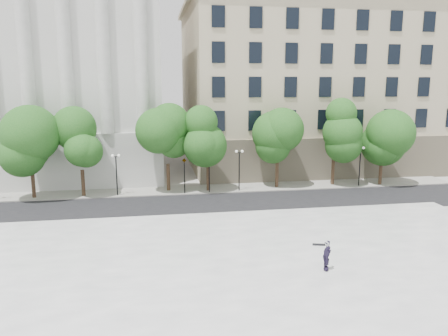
{
  "coord_description": "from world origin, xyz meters",
  "views": [
    {
      "loc": [
        -3.13,
        -20.81,
        11.06
      ],
      "look_at": [
        1.97,
        10.0,
        5.02
      ],
      "focal_mm": 35.0,
      "sensor_mm": 36.0,
      "label": 1
    }
  ],
  "objects_px": {
    "traffic_light_east": "(209,157)",
    "skateboard": "(319,245)",
    "person_lying": "(326,267)",
    "traffic_light_west": "(184,158)"
  },
  "relations": [
    {
      "from": "traffic_light_west",
      "to": "skateboard",
      "type": "xyz_separation_m",
      "value": [
        7.69,
        -16.88,
        -3.25
      ]
    },
    {
      "from": "traffic_light_east",
      "to": "skateboard",
      "type": "height_order",
      "value": "traffic_light_east"
    },
    {
      "from": "traffic_light_east",
      "to": "skateboard",
      "type": "bearing_deg",
      "value": -72.97
    },
    {
      "from": "traffic_light_east",
      "to": "skateboard",
      "type": "relative_size",
      "value": 5.11
    },
    {
      "from": "traffic_light_east",
      "to": "person_lying",
      "type": "bearing_deg",
      "value": -78.99
    },
    {
      "from": "traffic_light_east",
      "to": "traffic_light_west",
      "type": "bearing_deg",
      "value": 180.0
    },
    {
      "from": "traffic_light_east",
      "to": "person_lying",
      "type": "distance_m",
      "value": 21.42
    },
    {
      "from": "traffic_light_west",
      "to": "person_lying",
      "type": "xyz_separation_m",
      "value": [
        6.57,
        -20.81,
        -3.05
      ]
    },
    {
      "from": "traffic_light_west",
      "to": "skateboard",
      "type": "bearing_deg",
      "value": -65.52
    },
    {
      "from": "person_lying",
      "to": "traffic_light_east",
      "type": "bearing_deg",
      "value": 62.11
    }
  ]
}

